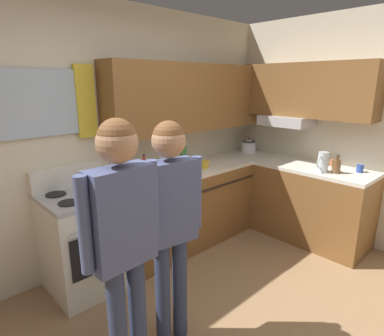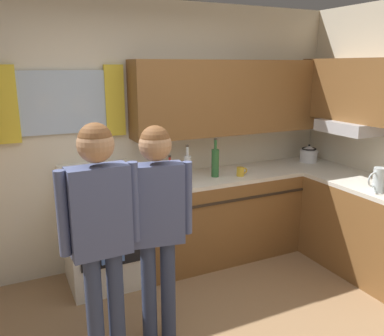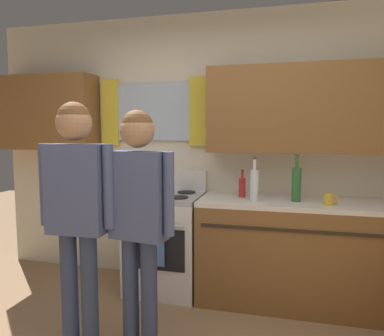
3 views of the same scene
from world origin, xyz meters
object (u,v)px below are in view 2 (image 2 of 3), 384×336
stove_oven (103,235)px  adult_in_plaid (157,212)px  stovetop_kettle (309,154)px  adult_left (100,221)px  bottle_sauce_red (170,171)px  water_pitcher (379,180)px  bottle_tall_clear (187,168)px  mug_mustard_yellow (241,172)px  bottle_wine_green (215,162)px

stove_oven → adult_in_plaid: (0.16, -1.03, 0.55)m
stovetop_kettle → stove_oven: bearing=-179.0°
adult_left → adult_in_plaid: 0.41m
bottle_sauce_red → stovetop_kettle: bearing=0.2°
water_pitcher → adult_in_plaid: (-2.06, 0.08, 0.01)m
bottle_tall_clear → mug_mustard_yellow: bottle_tall_clear is taller
bottle_tall_clear → bottle_sauce_red: bearing=127.4°
mug_mustard_yellow → adult_left: bearing=-149.8°
adult_left → adult_in_plaid: size_ratio=1.03×
stove_oven → stovetop_kettle: size_ratio=4.02×
bottle_sauce_red → bottle_tall_clear: bearing=-52.6°
bottle_sauce_red → water_pitcher: 1.90m
stovetop_kettle → adult_left: (-2.69, -1.14, 0.05)m
stove_oven → bottle_wine_green: size_ratio=2.79×
stove_oven → adult_in_plaid: 1.18m
stovetop_kettle → water_pitcher: (-0.23, -1.16, 0.02)m
water_pitcher → adult_in_plaid: adult_in_plaid is taller
stove_oven → adult_in_plaid: bearing=-81.3°
stove_oven → stovetop_kettle: bearing=1.0°
bottle_wine_green → bottle_sauce_red: bearing=169.7°
water_pitcher → adult_in_plaid: bearing=177.7°
bottle_tall_clear → adult_left: 1.44m
bottle_sauce_red → bottle_wine_green: bearing=-10.3°
bottle_tall_clear → stovetop_kettle: 1.64m
bottle_tall_clear → adult_left: size_ratio=0.22×
water_pitcher → stovetop_kettle: bearing=78.7°
mug_mustard_yellow → water_pitcher: water_pitcher is taller
water_pitcher → adult_in_plaid: size_ratio=0.14×
mug_mustard_yellow → stovetop_kettle: 1.06m
mug_mustard_yellow → adult_left: size_ratio=0.07×
mug_mustard_yellow → adult_in_plaid: adult_in_plaid is taller
mug_mustard_yellow → water_pitcher: (0.81, -0.98, 0.07)m
water_pitcher → bottle_wine_green: bearing=134.8°
stove_oven → bottle_sauce_red: (0.70, 0.04, 0.53)m
adult_left → mug_mustard_yellow: bearing=30.2°
mug_mustard_yellow → stovetop_kettle: stovetop_kettle is taller
bottle_wine_green → mug_mustard_yellow: (0.25, -0.09, -0.11)m
bottle_wine_green → mug_mustard_yellow: size_ratio=3.28×
stove_oven → mug_mustard_yellow: size_ratio=9.15×
stove_oven → water_pitcher: bearing=-26.6°
stove_oven → mug_mustard_yellow: 1.49m
bottle_sauce_red → stovetop_kettle: 1.75m
stovetop_kettle → bottle_tall_clear: bearing=-174.4°
bottle_sauce_red → water_pitcher: bottle_sauce_red is taller
water_pitcher → bottle_sauce_red: bearing=142.9°
mug_mustard_yellow → water_pitcher: bearing=-50.3°
bottle_tall_clear → mug_mustard_yellow: bearing=-1.9°
water_pitcher → adult_left: (-2.46, 0.02, 0.04)m
mug_mustard_yellow → adult_in_plaid: size_ratio=0.07×
stove_oven → stovetop_kettle: stovetop_kettle is taller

